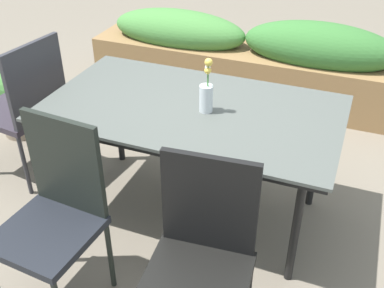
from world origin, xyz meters
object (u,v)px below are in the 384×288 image
chair_end_left (25,102)px  planter_box (246,59)px  dining_table (192,115)px  flower_vase (206,94)px  chair_near_right (201,254)px  chair_near_left (55,209)px  potted_plant (17,100)px

chair_end_left → planter_box: size_ratio=0.35×
dining_table → flower_vase: bearing=-12.1°
chair_near_right → flower_vase: flower_vase is taller
chair_near_left → chair_end_left: bearing=-40.8°
flower_vase → chair_end_left: bearing=179.6°
flower_vase → planter_box: size_ratio=0.11×
chair_near_left → chair_end_left: size_ratio=1.00×
flower_vase → potted_plant: 1.85m
chair_end_left → planter_box: 1.98m
flower_vase → potted_plant: bearing=167.0°
dining_table → chair_near_right: bearing=-66.0°
chair_near_right → planter_box: (-0.51, 2.49, -0.17)m
planter_box → chair_end_left: bearing=-121.7°
chair_near_right → chair_near_left: bearing=-5.1°
chair_end_left → flower_vase: (1.27, -0.01, 0.30)m
chair_near_right → flower_vase: (-0.28, 0.80, 0.32)m
chair_near_right → potted_plant: (-2.00, 1.20, -0.24)m
chair_near_right → potted_plant: 2.34m
dining_table → chair_near_right: size_ratio=1.74×
planter_box → potted_plant: 1.97m
dining_table → chair_end_left: bearing=-179.5°
chair_near_left → potted_plant: bearing=-39.3°
dining_table → potted_plant: (-1.63, 0.38, -0.40)m
flower_vase → dining_table: bearing=167.9°
dining_table → planter_box: bearing=94.8°
dining_table → chair_near_left: bearing=-114.1°
chair_end_left → flower_vase: bearing=-83.3°
planter_box → flower_vase: bearing=-82.2°
chair_end_left → potted_plant: size_ratio=1.73×
chair_near_left → chair_near_right: chair_near_left is taller
chair_near_right → potted_plant: chair_near_right is taller
chair_near_right → planter_box: chair_near_right is taller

